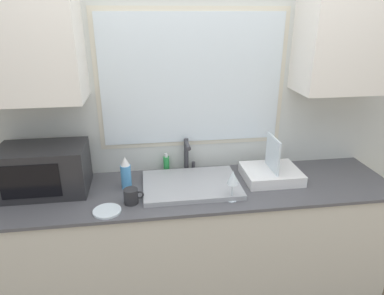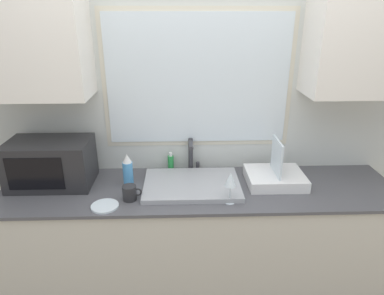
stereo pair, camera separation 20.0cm
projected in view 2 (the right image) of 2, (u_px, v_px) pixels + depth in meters
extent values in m
cube|color=beige|center=(199.00, 249.00, 2.32)|extent=(2.43, 0.59, 0.91)
cube|color=#4C4C51|center=(200.00, 189.00, 2.14)|extent=(2.46, 0.62, 0.02)
cube|color=silver|center=(198.00, 116.00, 2.30)|extent=(6.00, 0.06, 2.60)
cube|color=beige|center=(198.00, 80.00, 2.18)|extent=(1.22, 0.01, 0.88)
cube|color=silver|center=(198.00, 80.00, 2.18)|extent=(1.16, 0.01, 0.82)
cube|color=white|center=(30.00, 31.00, 1.89)|extent=(0.60, 0.32, 0.74)
cube|color=white|center=(365.00, 31.00, 1.95)|extent=(0.60, 0.32, 0.74)
cube|color=#9EA0A5|center=(192.00, 185.00, 2.14)|extent=(0.60, 0.43, 0.03)
cylinder|color=#333338|center=(191.00, 155.00, 2.33)|extent=(0.03, 0.03, 0.23)
cylinder|color=#333338|center=(191.00, 145.00, 2.22)|extent=(0.03, 0.14, 0.03)
cylinder|color=#333338|center=(198.00, 166.00, 2.36)|extent=(0.02, 0.02, 0.06)
cube|color=#232326|center=(51.00, 163.00, 2.13)|extent=(0.50, 0.31, 0.29)
cube|color=black|center=(35.00, 174.00, 1.98)|extent=(0.33, 0.01, 0.20)
cube|color=white|center=(275.00, 178.00, 2.18)|extent=(0.36, 0.30, 0.07)
cube|color=silver|center=(277.00, 157.00, 2.13)|extent=(0.01, 0.22, 0.22)
cylinder|color=#4C99D8|center=(128.00, 174.00, 2.14)|extent=(0.06, 0.06, 0.16)
cone|color=silver|center=(127.00, 158.00, 2.10)|extent=(0.06, 0.06, 0.05)
cylinder|color=#268C3F|center=(171.00, 163.00, 2.35)|extent=(0.04, 0.04, 0.11)
cylinder|color=white|center=(171.00, 154.00, 2.32)|extent=(0.02, 0.02, 0.02)
cylinder|color=#262628|center=(130.00, 193.00, 1.98)|extent=(0.08, 0.08, 0.09)
torus|color=#262628|center=(138.00, 192.00, 1.98)|extent=(0.05, 0.01, 0.05)
cylinder|color=silver|center=(229.00, 202.00, 1.97)|extent=(0.06, 0.06, 0.00)
cylinder|color=silver|center=(230.00, 194.00, 1.95)|extent=(0.01, 0.01, 0.10)
cone|color=silver|center=(231.00, 179.00, 1.91)|extent=(0.07, 0.07, 0.08)
cylinder|color=silver|center=(105.00, 206.00, 1.92)|extent=(0.15, 0.15, 0.01)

